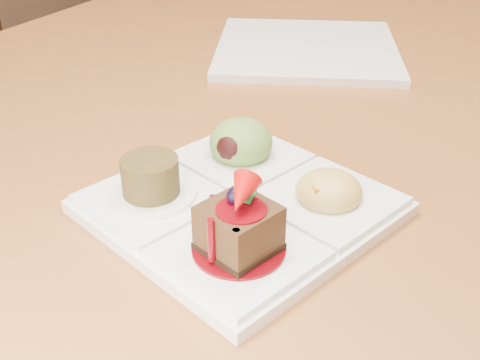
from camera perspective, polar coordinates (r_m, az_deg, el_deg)
The scene contains 3 objects.
dining_table at distance 0.98m, azimuth 6.74°, elevation 8.45°, with size 1.00×1.80×0.75m.
sampler_plate at distance 0.53m, azimuth 0.11°, elevation -1.36°, with size 0.28×0.28×0.09m.
second_plate at distance 0.94m, azimuth 6.35°, elevation 12.24°, with size 0.27×0.27×0.01m, color white.
Camera 1 is at (0.34, -0.84, 1.05)m, focal length 45.00 mm.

